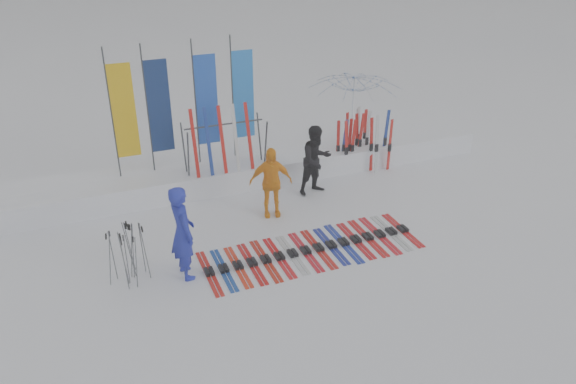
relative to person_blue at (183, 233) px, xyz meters
name	(u,v)px	position (x,y,z in m)	size (l,w,h in m)	color
ground	(308,271)	(2.32, -0.79, -0.98)	(120.00, 120.00, 0.00)	white
snow_bank	(239,169)	(2.32, 3.81, -0.68)	(14.00, 1.60, 0.60)	white
person_blue	(183,233)	(0.00, 0.00, 0.00)	(0.72, 0.47, 1.96)	#1C26A4
person_black	(316,160)	(3.91, 2.37, -0.08)	(0.87, 0.68, 1.80)	black
person_yellow	(271,182)	(2.43, 1.69, -0.12)	(1.00, 0.42, 1.71)	#FF9D10
tent_canopy	(354,113)	(6.06, 4.46, 0.22)	(2.62, 2.67, 2.40)	white
ski_row	(312,249)	(2.70, -0.14, -0.95)	(4.69, 1.69, 0.07)	red
pole_cluster	(129,255)	(-1.03, 0.21, -0.39)	(0.79, 0.77, 1.26)	#595B60
feather_flags	(184,103)	(1.01, 3.99, 1.26)	(3.62, 0.23, 3.20)	#383A3F
ski_rack	(225,139)	(1.85, 3.41, 0.40)	(2.04, 0.80, 1.23)	#383A3F
upright_skis	(360,141)	(5.70, 3.33, -0.20)	(1.47, 1.10, 1.67)	red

